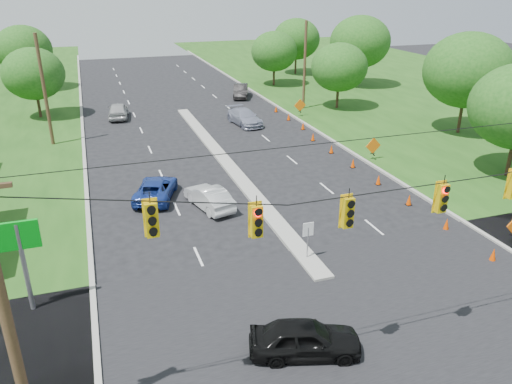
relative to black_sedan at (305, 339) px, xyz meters
name	(u,v)px	position (x,y,z in m)	size (l,w,h in m)	color
ground	(370,336)	(2.82, 0.12, -0.70)	(160.00, 160.00, 0.00)	black
cross_street	(370,336)	(2.82, 0.12, -0.70)	(160.00, 14.00, 0.02)	black
curb_left	(83,142)	(-7.28, 30.12, -0.70)	(0.25, 110.00, 0.16)	gray
curb_right	(301,122)	(12.92, 30.12, -0.70)	(0.25, 110.00, 0.16)	gray
median	(226,163)	(2.82, 21.12, -0.70)	(1.00, 34.00, 0.18)	gray
median_sign	(308,234)	(2.82, 6.12, 0.77)	(0.55, 0.06, 2.05)	gray
signal_span	(398,234)	(2.77, -0.88, 4.27)	(25.60, 0.32, 9.00)	#422D1C
utility_pole_far_left	(45,91)	(-9.68, 30.12, 3.80)	(0.28, 0.28, 9.00)	#422D1C
utility_pole_far_right	(305,66)	(15.32, 35.12, 3.80)	(0.28, 0.28, 9.00)	#422D1C
cone_0	(493,255)	(11.42, 3.12, -0.35)	(0.32, 0.32, 0.70)	#E13F00
cone_1	(447,224)	(11.42, 6.62, -0.35)	(0.32, 0.32, 0.70)	#E13F00
cone_2	(409,200)	(11.42, 10.12, -0.35)	(0.32, 0.32, 0.70)	#E13F00
cone_3	(379,180)	(11.42, 13.62, -0.35)	(0.32, 0.32, 0.70)	#E13F00
cone_4	(353,163)	(11.42, 17.12, -0.35)	(0.32, 0.32, 0.70)	#E13F00
cone_5	(331,149)	(11.42, 20.62, -0.35)	(0.32, 0.32, 0.70)	#E13F00
cone_6	(313,137)	(11.42, 24.12, -0.35)	(0.32, 0.32, 0.70)	#E13F00
cone_7	(303,126)	(12.02, 27.62, -0.35)	(0.32, 0.32, 0.70)	#E13F00
cone_8	(289,117)	(12.02, 31.12, -0.35)	(0.32, 0.32, 0.70)	#E13F00
cone_9	(276,109)	(12.02, 34.62, -0.35)	(0.32, 0.32, 0.70)	#E13F00
work_sign_1	(373,147)	(13.62, 18.12, 0.40)	(1.27, 0.58, 1.37)	black
work_sign_2	(300,106)	(13.62, 32.12, 0.40)	(1.27, 0.58, 1.37)	black
tree_5	(33,74)	(-11.18, 40.12, 3.64)	(5.88, 5.88, 6.86)	black
tree_6	(23,49)	(-13.18, 55.12, 4.26)	(6.72, 6.72, 7.84)	black
tree_8	(468,70)	(24.82, 22.12, 4.88)	(7.56, 7.56, 8.82)	black
tree_9	(339,67)	(18.82, 34.12, 3.64)	(5.88, 5.88, 6.86)	black
tree_10	(360,42)	(26.82, 44.12, 4.88)	(7.56, 7.56, 8.82)	black
tree_11	(296,39)	(22.82, 55.12, 4.26)	(6.72, 6.72, 7.84)	black
tree_12	(274,51)	(16.82, 48.12, 3.64)	(5.88, 5.88, 6.86)	black
black_sedan	(305,339)	(0.00, 0.00, 0.00)	(1.65, 4.09, 1.39)	black
white_sedan	(209,197)	(-0.26, 13.66, -0.01)	(1.45, 4.15, 1.37)	silver
blue_pickup	(156,189)	(-3.10, 16.09, -0.04)	(2.17, 4.70, 1.31)	navy
silver_car_far	(245,117)	(7.44, 31.02, 0.03)	(2.04, 5.01, 1.45)	gray
silver_car_oncoming	(118,110)	(-3.75, 37.35, 0.08)	(1.83, 4.55, 1.55)	#A9A9A9
dark_car_receding	(241,91)	(10.61, 42.59, 0.06)	(1.61, 4.62, 1.52)	black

